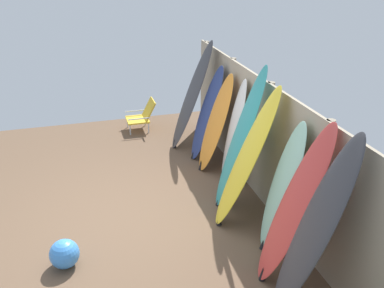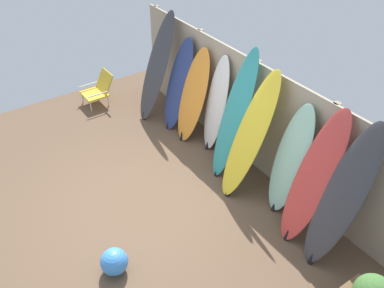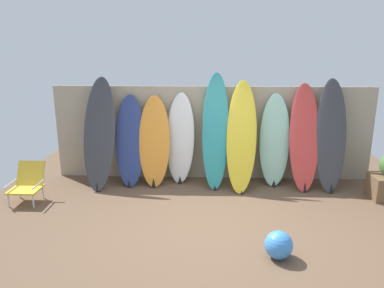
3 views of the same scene
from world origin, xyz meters
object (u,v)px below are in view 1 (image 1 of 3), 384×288
Objects in this scene: beach_chair at (143,115)px; beach_ball at (64,254)px; surfboard_navy_1 at (207,114)px; surfboard_charcoal_8 at (315,228)px; surfboard_orange_2 at (215,124)px; surfboard_red_7 at (294,207)px; surfboard_teal_4 at (240,140)px; surfboard_charcoal_0 at (191,97)px; surfboard_yellow_5 at (246,159)px; surfboard_seafoam_6 at (282,189)px; surfboard_white_3 at (233,133)px.

beach_chair is 4.22m from beach_ball.
surfboard_charcoal_8 is at bearing -1.01° from surfboard_navy_1.
surfboard_red_7 is at bearing -0.88° from surfboard_orange_2.
surfboard_teal_4 is 2.06m from surfboard_charcoal_8.
surfboard_charcoal_0 is 3.72m from surfboard_red_7.
beach_ball is (-0.86, -2.45, -0.75)m from surfboard_red_7.
surfboard_charcoal_0 is 1.21× the size of surfboard_orange_2.
surfboard_yellow_5 is at bearing -4.40° from surfboard_orange_2.
beach_chair is (-5.22, -0.81, -0.66)m from surfboard_charcoal_8.
surfboard_charcoal_8 reaches higher than surfboard_seafoam_6.
surfboard_yellow_5 is at bearing -178.06° from surfboard_charcoal_8.
surfboard_red_7 is 0.46m from surfboard_charcoal_8.
surfboard_orange_2 is 4.70× the size of beach_ball.
surfboard_red_7 is at bearing 9.98° from beach_chair.
surfboard_charcoal_8 is at bearing 61.40° from beach_ball.
surfboard_navy_1 is 0.86× the size of surfboard_yellow_5.
surfboard_yellow_5 is at bearing -3.32° from surfboard_navy_1.
surfboard_charcoal_0 is at bearing -178.68° from surfboard_red_7.
surfboard_charcoal_0 is at bearing 140.38° from beach_ball.
surfboard_seafoam_6 is (0.63, 0.20, -0.12)m from surfboard_yellow_5.
surfboard_red_7 is 2.99× the size of beach_chair.
surfboard_charcoal_8 reaches higher than surfboard_red_7.
surfboard_charcoal_0 is 5.68× the size of beach_ball.
surfboard_yellow_5 is 5.53× the size of beach_ball.
surfboard_red_7 is 0.95× the size of surfboard_charcoal_8.
surfboard_seafoam_6 is 2.68m from beach_ball.
surfboard_teal_4 reaches higher than beach_ball.
surfboard_red_7 is 2.70m from beach_ball.
surfboard_navy_1 is at bearing 133.04° from beach_ball.
surfboard_seafoam_6 is at bearing 1.99° from surfboard_orange_2.
surfboard_charcoal_8 reaches higher than surfboard_navy_1.
surfboard_red_7 is (2.73, -0.04, 0.11)m from surfboard_orange_2.
surfboard_charcoal_0 reaches higher than beach_ball.
surfboard_teal_4 is at bearing 2.70° from surfboard_charcoal_0.
surfboard_charcoal_8 is (2.72, -0.20, 0.14)m from surfboard_white_3.
surfboard_charcoal_0 reaches higher than surfboard_orange_2.
surfboard_white_3 is 0.70m from surfboard_teal_4.
surfboard_red_7 reaches higher than surfboard_seafoam_6.
surfboard_yellow_5 reaches higher than surfboard_white_3.
surfboard_yellow_5 is at bearing 96.65° from beach_ball.
surfboard_red_7 is at bearing 4.06° from surfboard_yellow_5.
beach_chair is 1.80× the size of beach_ball.
surfboard_yellow_5 is 2.51m from beach_ball.
surfboard_charcoal_0 is 2.11m from surfboard_teal_4.
surfboard_red_7 reaches higher than surfboard_orange_2.
surfboard_seafoam_6 is 0.86× the size of surfboard_charcoal_8.
beach_chair is at bearing 157.52° from beach_ball.
surfboard_charcoal_8 is at bearing -3.33° from surfboard_red_7.
surfboard_teal_4 reaches higher than surfboard_orange_2.
surfboard_navy_1 is 0.84× the size of surfboard_charcoal_8.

